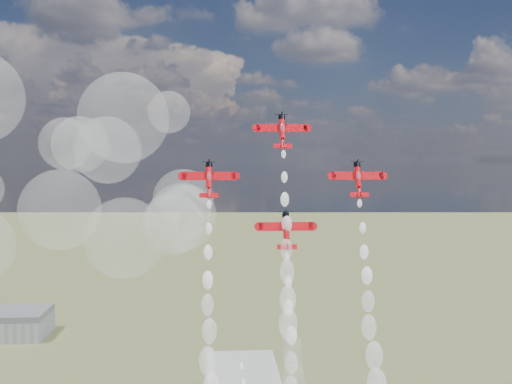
{
  "coord_description": "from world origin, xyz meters",
  "views": [
    {
      "loc": [
        -10.15,
        -120.45,
        87.63
      ],
      "look_at": [
        -1.92,
        6.0,
        80.84
      ],
      "focal_mm": 42.0,
      "sensor_mm": 36.0,
      "label": 1
    }
  ],
  "objects": [
    {
      "name": "drifted_smoke_cloud",
      "position": [
        -40.53,
        24.2,
        83.54
      ],
      "size": [
        67.48,
        39.11,
        54.41
      ],
      "color": "white",
      "rests_on": "ground"
    },
    {
      "name": "plane_left",
      "position": [
        -11.86,
        5.91,
        83.64
      ],
      "size": [
        11.28,
        5.09,
        7.71
      ],
      "rotation": [
        1.2,
        0.0,
        0.0
      ],
      "color": "red",
      "rests_on": "ground"
    },
    {
      "name": "plane_right",
      "position": [
        20.02,
        5.91,
        83.64
      ],
      "size": [
        11.28,
        5.09,
        7.71
      ],
      "rotation": [
        1.2,
        0.0,
        0.0
      ],
      "color": "red",
      "rests_on": "ground"
    },
    {
      "name": "smoke_trail_lead",
      "position": [
        4.17,
        -8.1,
        47.1
      ],
      "size": [
        5.23,
        23.97,
        56.26
      ],
      "color": "white",
      "rests_on": "plane_lead"
    },
    {
      "name": "plane_lead",
      "position": [
        4.08,
        9.95,
        94.04
      ],
      "size": [
        11.28,
        5.09,
        7.71
      ],
      "rotation": [
        1.2,
        0.0,
        0.0
      ],
      "color": "red",
      "rests_on": "ground"
    },
    {
      "name": "plane_slot",
      "position": [
        4.08,
        1.88,
        73.24
      ],
      "size": [
        11.28,
        5.09,
        7.71
      ],
      "rotation": [
        1.2,
        0.0,
        0.0
      ],
      "color": "red",
      "rests_on": "ground"
    }
  ]
}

